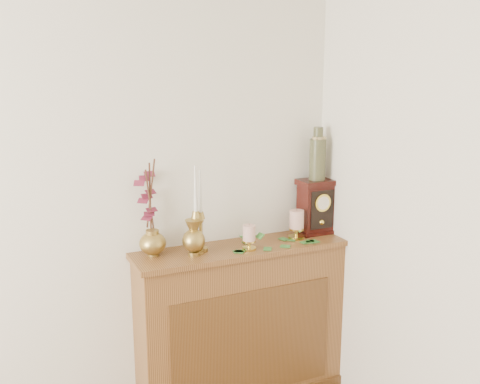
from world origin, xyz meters
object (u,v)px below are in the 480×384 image
ginger_jar (148,211)px  mantel_clock (316,207)px  candlestick_center (201,225)px  candlestick_left (196,225)px  ceramic_vase (318,156)px  bud_vase (194,238)px

ginger_jar → mantel_clock: bearing=-2.4°
candlestick_center → ginger_jar: (-0.27, 0.07, 0.09)m
candlestick_center → ginger_jar: 0.29m
candlestick_left → mantel_clock: bearing=4.0°
ceramic_vase → mantel_clock: bearing=-89.3°
candlestick_center → mantel_clock: bearing=2.3°
ginger_jar → bud_vase: bearing=-31.8°
bud_vase → mantel_clock: size_ratio=0.60×
ceramic_vase → candlestick_center: bearing=-177.4°
mantel_clock → ceramic_vase: 0.31m
bud_vase → ginger_jar: 0.28m
mantel_clock → ceramic_vase: size_ratio=1.05×
bud_vase → mantel_clock: bearing=6.0°
candlestick_center → ginger_jar: bearing=164.8°
candlestick_center → ceramic_vase: (0.75, 0.03, 0.32)m
candlestick_left → candlestick_center: 0.04m
mantel_clock → ceramic_vase: (-0.00, 0.00, 0.31)m
ginger_jar → mantel_clock: ginger_jar is taller
ceramic_vase → candlestick_left: bearing=-175.8°
candlestick_left → candlestick_center: size_ratio=1.07×
ginger_jar → candlestick_center: bearing=-15.2°
candlestick_center → candlestick_left: bearing=-145.5°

